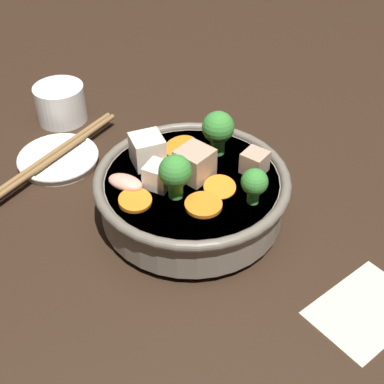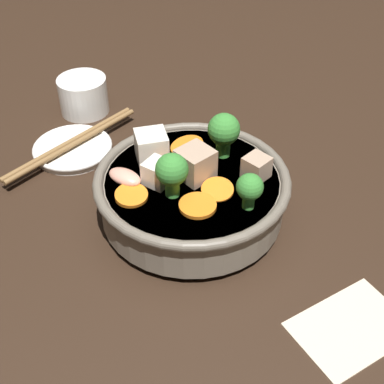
{
  "view_description": "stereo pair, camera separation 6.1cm",
  "coord_description": "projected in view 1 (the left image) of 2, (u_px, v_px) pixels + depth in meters",
  "views": [
    {
      "loc": [
        -0.4,
        -0.24,
        0.43
      ],
      "look_at": [
        0.0,
        0.0,
        0.04
      ],
      "focal_mm": 50.0,
      "sensor_mm": 36.0,
      "label": 1
    },
    {
      "loc": [
        -0.36,
        -0.29,
        0.43
      ],
      "look_at": [
        0.0,
        0.0,
        0.04
      ],
      "focal_mm": 50.0,
      "sensor_mm": 36.0,
      "label": 2
    }
  ],
  "objects": [
    {
      "name": "ground_plane",
      "position": [
        192.0,
        217.0,
        0.63
      ],
      "size": [
        3.0,
        3.0,
        0.0
      ],
      "primitive_type": "plane",
      "color": "black"
    },
    {
      "name": "napkin",
      "position": [
        366.0,
        309.0,
        0.53
      ],
      "size": [
        0.13,
        0.11,
        0.0
      ],
      "color": "beige",
      "rests_on": "ground_plane"
    },
    {
      "name": "chopsticks_pair",
      "position": [
        58.0,
        152.0,
        0.71
      ],
      "size": [
        0.22,
        0.02,
        0.01
      ],
      "color": "olive",
      "rests_on": "side_saucer"
    },
    {
      "name": "stirfry_bowl",
      "position": [
        192.0,
        189.0,
        0.61
      ],
      "size": [
        0.22,
        0.22,
        0.11
      ],
      "color": "slate",
      "rests_on": "ground_plane"
    },
    {
      "name": "side_saucer",
      "position": [
        59.0,
        158.0,
        0.71
      ],
      "size": [
        0.11,
        0.11,
        0.01
      ],
      "color": "white",
      "rests_on": "ground_plane"
    },
    {
      "name": "tea_cup",
      "position": [
        61.0,
        103.0,
        0.78
      ],
      "size": [
        0.07,
        0.07,
        0.05
      ],
      "color": "white",
      "rests_on": "ground_plane"
    }
  ]
}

